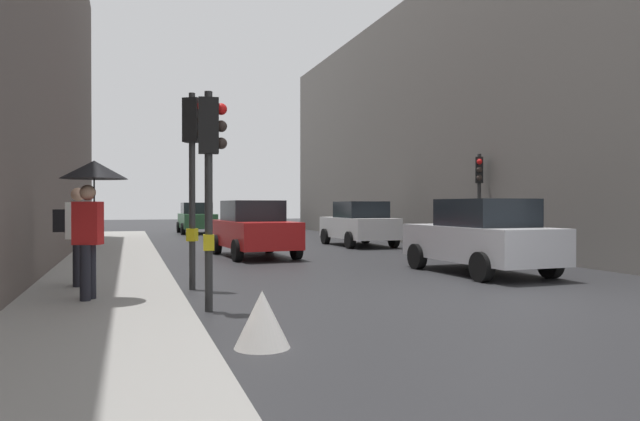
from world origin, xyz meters
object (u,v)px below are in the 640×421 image
object	(u,v)px
traffic_light_near_right	(193,154)
traffic_light_near_left	(210,160)
pedestrian_with_umbrella	(92,191)
car_dark_suv	(263,216)
traffic_light_mid_street	(479,185)
car_silver_hatchback	(481,236)
car_red_sedan	(254,229)
car_green_estate	(197,218)
pedestrian_with_black_backpack	(75,230)
car_white_compact	(359,224)
warning_sign_triangle	(262,319)

from	to	relation	value
traffic_light_near_right	traffic_light_near_left	xyz separation A→B (m)	(0.00, -2.42, -0.29)
pedestrian_with_umbrella	car_dark_suv	bearing A→B (deg)	72.39
traffic_light_mid_street	traffic_light_near_left	xyz separation A→B (m)	(-9.61, -7.51, 0.05)
car_silver_hatchback	car_red_sedan	xyz separation A→B (m)	(-4.15, 6.19, 0.00)
traffic_light_mid_street	car_green_estate	xyz separation A→B (m)	(-7.09, 17.63, -1.38)
traffic_light_near_right	traffic_light_near_left	world-z (taller)	traffic_light_near_right
car_dark_suv	pedestrian_with_umbrella	size ratio (longest dim) A/B	1.99
traffic_light_mid_street	traffic_light_near_left	world-z (taller)	traffic_light_near_left
traffic_light_mid_street	car_red_sedan	xyz separation A→B (m)	(-7.05, 1.67, -1.38)
car_red_sedan	car_dark_suv	distance (m)	20.21
traffic_light_mid_street	car_silver_hatchback	size ratio (longest dim) A/B	0.77
car_silver_hatchback	pedestrian_with_black_backpack	xyz separation A→B (m)	(-8.80, -0.61, 0.29)
car_green_estate	pedestrian_with_umbrella	size ratio (longest dim) A/B	1.97
traffic_light_near_right	car_silver_hatchback	distance (m)	6.95
car_white_compact	car_red_sedan	bearing A→B (deg)	-144.54
traffic_light_mid_street	car_white_compact	world-z (taller)	traffic_light_mid_street
car_green_estate	pedestrian_with_umbrella	distance (m)	24.85
traffic_light_near_left	car_white_compact	xyz separation A→B (m)	(7.51, 12.71, -1.43)
traffic_light_near_right	pedestrian_with_black_backpack	xyz separation A→B (m)	(-2.09, -0.04, -1.43)
car_silver_hatchback	car_white_compact	distance (m)	9.74
car_green_estate	pedestrian_with_black_backpack	size ratio (longest dim) A/B	2.38
traffic_light_mid_street	car_silver_hatchback	xyz separation A→B (m)	(-2.90, -4.51, -1.38)
car_green_estate	car_silver_hatchback	distance (m)	22.54
car_green_estate	car_dark_suv	distance (m)	5.99
pedestrian_with_black_backpack	car_white_compact	bearing A→B (deg)	47.09
car_white_compact	car_red_sedan	distance (m)	6.07
car_green_estate	pedestrian_with_umbrella	xyz separation A→B (m)	(-4.24, -24.47, 0.96)
traffic_light_near_left	pedestrian_with_umbrella	xyz separation A→B (m)	(-1.71, 0.67, -0.46)
car_silver_hatchback	car_dark_suv	world-z (taller)	same
car_green_estate	car_red_sedan	distance (m)	15.96
traffic_light_near_left	car_red_sedan	size ratio (longest dim) A/B	0.77
car_red_sedan	pedestrian_with_umbrella	size ratio (longest dim) A/B	2.02
traffic_light_near_right	traffic_light_mid_street	size ratio (longest dim) A/B	1.15
traffic_light_mid_street	pedestrian_with_umbrella	size ratio (longest dim) A/B	1.53
warning_sign_triangle	car_silver_hatchback	bearing A→B (deg)	40.30
car_green_estate	warning_sign_triangle	xyz separation A→B (m)	(-2.27, -27.62, -0.55)
traffic_light_near_right	pedestrian_with_black_backpack	size ratio (longest dim) A/B	2.12
traffic_light_mid_street	pedestrian_with_umbrella	bearing A→B (deg)	-148.89
car_white_compact	warning_sign_triangle	world-z (taller)	car_white_compact
traffic_light_near_right	pedestrian_with_umbrella	world-z (taller)	traffic_light_near_right
car_red_sedan	warning_sign_triangle	distance (m)	11.90
traffic_light_mid_street	warning_sign_triangle	world-z (taller)	traffic_light_mid_street
traffic_light_mid_street	car_dark_suv	world-z (taller)	traffic_light_mid_street
car_red_sedan	car_silver_hatchback	bearing A→B (deg)	-56.15
car_white_compact	car_dark_suv	distance (m)	16.15
car_red_sedan	car_dark_suv	bearing A→B (deg)	76.63
traffic_light_mid_street	car_silver_hatchback	world-z (taller)	traffic_light_mid_street
traffic_light_near_right	traffic_light_mid_street	distance (m)	10.89
car_dark_suv	traffic_light_near_right	bearing A→B (deg)	-105.32
car_white_compact	pedestrian_with_black_backpack	size ratio (longest dim) A/B	2.39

